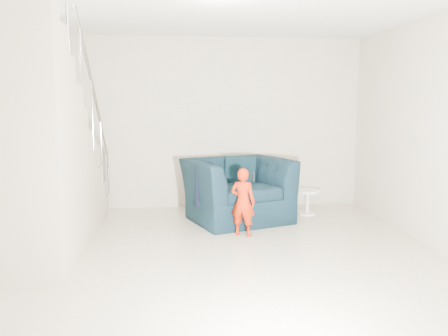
{
  "coord_description": "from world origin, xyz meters",
  "views": [
    {
      "loc": [
        -0.45,
        -4.8,
        1.71
      ],
      "look_at": [
        0.15,
        1.2,
        0.85
      ],
      "focal_mm": 38.0,
      "sensor_mm": 36.0,
      "label": 1
    }
  ],
  "objects": [
    {
      "name": "cushion",
      "position": [
        0.48,
        2.09,
        0.68
      ],
      "size": [
        0.45,
        0.21,
        0.44
      ],
      "primitive_type": "cube",
      "rotation": [
        0.21,
        0.0,
        0.0
      ],
      "color": "black",
      "rests_on": "armchair"
    },
    {
      "name": "front_wall",
      "position": [
        0.0,
        -2.75,
        1.35
      ],
      "size": [
        5.0,
        0.0,
        5.0
      ],
      "primitive_type": "plane",
      "rotation": [
        -1.57,
        0.0,
        0.0
      ],
      "color": "#A6A187",
      "rests_on": "floor"
    },
    {
      "name": "toddler",
      "position": [
        0.37,
        1.02,
        0.44
      ],
      "size": [
        0.38,
        0.32,
        0.87
      ],
      "primitive_type": "imported",
      "rotation": [
        0.0,
        0.0,
        2.71
      ],
      "color": "#AD1505",
      "rests_on": "floor"
    },
    {
      "name": "staircase",
      "position": [
        -2.0,
        0.55,
        0.95
      ],
      "size": [
        1.02,
        3.03,
        3.62
      ],
      "color": "#ADA089",
      "rests_on": "floor"
    },
    {
      "name": "side_table",
      "position": [
        1.5,
        2.05,
        0.26
      ],
      "size": [
        0.38,
        0.38,
        0.38
      ],
      "color": "white",
      "rests_on": "floor"
    },
    {
      "name": "armchair",
      "position": [
        0.41,
        1.82,
        0.44
      ],
      "size": [
        1.68,
        1.58,
        0.88
      ],
      "primitive_type": "imported",
      "rotation": [
        0.0,
        0.0,
        0.34
      ],
      "color": "black",
      "rests_on": "floor"
    },
    {
      "name": "floor",
      "position": [
        0.0,
        0.0,
        0.0
      ],
      "size": [
        5.5,
        5.5,
        0.0
      ],
      "primitive_type": "plane",
      "color": "tan",
      "rests_on": "ground"
    },
    {
      "name": "throw",
      "position": [
        -0.18,
        1.74,
        0.56
      ],
      "size": [
        0.05,
        0.5,
        0.56
      ],
      "primitive_type": "cube",
      "color": "black",
      "rests_on": "armchair"
    },
    {
      "name": "back_wall",
      "position": [
        0.0,
        2.75,
        1.35
      ],
      "size": [
        5.0,
        0.0,
        5.0
      ],
      "primitive_type": "plane",
      "rotation": [
        1.57,
        0.0,
        0.0
      ],
      "color": "#A6A187",
      "rests_on": "floor"
    },
    {
      "name": "phone",
      "position": [
        0.5,
        1.01,
        0.76
      ],
      "size": [
        0.02,
        0.05,
        0.1
      ],
      "primitive_type": "cube",
      "rotation": [
        0.0,
        0.0,
        -0.01
      ],
      "color": "black",
      "rests_on": "toddler"
    }
  ]
}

